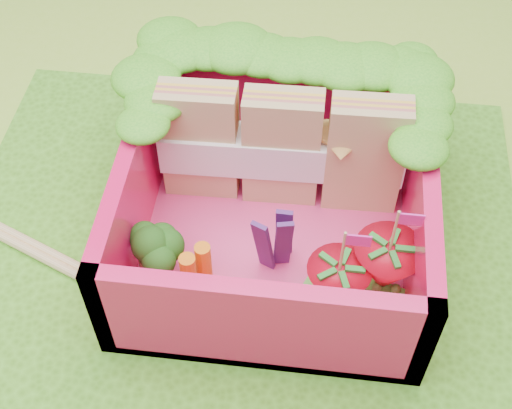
{
  "coord_description": "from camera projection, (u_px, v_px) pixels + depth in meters",
  "views": [
    {
      "loc": [
        0.32,
        -1.69,
        2.69
      ],
      "look_at": [
        0.09,
        0.26,
        0.28
      ],
      "focal_mm": 50.0,
      "sensor_mm": 36.0,
      "label": 1
    }
  ],
  "objects": [
    {
      "name": "lettuce_ruffle",
      "position": [
        288.0,
        69.0,
        3.13
      ],
      "size": [
        1.43,
        0.83,
        0.11
      ],
      "color": "#2B961B",
      "rests_on": "bento_box"
    },
    {
      "name": "snap_peas",
      "position": [
        342.0,
        286.0,
        3.05
      ],
      "size": [
        0.71,
        0.58,
        0.05
      ],
      "color": "green",
      "rests_on": "bento_floor"
    },
    {
      "name": "placemat",
      "position": [
        230.0,
        285.0,
        3.16
      ],
      "size": [
        2.6,
        2.6,
        0.03
      ],
      "primitive_type": "cube",
      "color": "#4A9020",
      "rests_on": "ground"
    },
    {
      "name": "bento_box",
      "position": [
        276.0,
        203.0,
        3.08
      ],
      "size": [
        1.3,
        1.3,
        0.55
      ],
      "color": "#EF1457",
      "rests_on": "placemat"
    },
    {
      "name": "strawberry_left",
      "position": [
        337.0,
        286.0,
        2.91
      ],
      "size": [
        0.26,
        0.26,
        0.5
      ],
      "color": "red",
      "rests_on": "bento_floor"
    },
    {
      "name": "strawberry_right",
      "position": [
        385.0,
        268.0,
        2.95
      ],
      "size": [
        0.29,
        0.29,
        0.53
      ],
      "color": "red",
      "rests_on": "bento_floor"
    },
    {
      "name": "broccoli",
      "position": [
        151.0,
        250.0,
        2.97
      ],
      "size": [
        0.33,
        0.33,
        0.26
      ],
      "color": "#79A951",
      "rests_on": "bento_floor"
    },
    {
      "name": "bento_floor",
      "position": [
        274.0,
        237.0,
        3.27
      ],
      "size": [
        1.3,
        1.3,
        0.05
      ],
      "primitive_type": "cube",
      "color": "#EB3C80",
      "rests_on": "placemat"
    },
    {
      "name": "purple_wedges",
      "position": [
        277.0,
        241.0,
        2.99
      ],
      "size": [
        0.15,
        0.12,
        0.38
      ],
      "color": "#421B5E",
      "rests_on": "bento_floor"
    },
    {
      "name": "sandwich_stack",
      "position": [
        283.0,
        149.0,
        3.18
      ],
      "size": [
        1.1,
        0.2,
        0.61
      ],
      "color": "tan",
      "rests_on": "bento_floor"
    },
    {
      "name": "carrot_sticks",
      "position": [
        196.0,
        270.0,
        2.98
      ],
      "size": [
        0.12,
        0.15,
        0.26
      ],
      "color": "orange",
      "rests_on": "bento_floor"
    },
    {
      "name": "ground",
      "position": [
        230.0,
        287.0,
        3.17
      ],
      "size": [
        14.0,
        14.0,
        0.0
      ],
      "primitive_type": "plane",
      "color": "#9DCF3A",
      "rests_on": "ground"
    },
    {
      "name": "chopsticks",
      "position": [
        5.0,
        234.0,
        3.29
      ],
      "size": [
        2.28,
        0.97,
        0.04
      ],
      "color": "tan",
      "rests_on": "placemat"
    }
  ]
}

